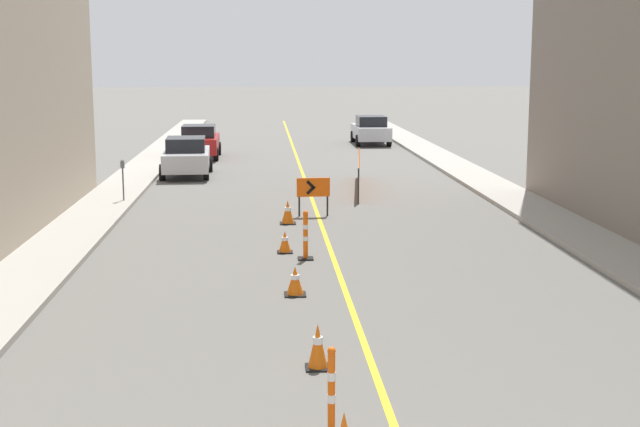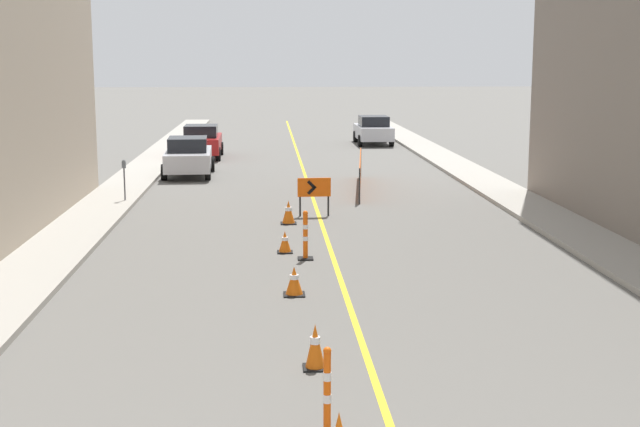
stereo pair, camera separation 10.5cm
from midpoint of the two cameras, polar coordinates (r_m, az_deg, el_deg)
The scene contains 15 objects.
lane_stripe at distance 36.25m, azimuth -0.86°, elevation 2.41°, with size 0.12×65.46×0.01m.
sidewalk_left at distance 36.57m, azimuth -11.55°, elevation 2.37°, with size 1.81×65.46×0.13m.
sidewalk_right at distance 37.17m, azimuth 9.66°, elevation 2.55°, with size 1.81×65.46×0.13m.
traffic_cone_third at distance 13.83m, azimuth -0.09°, elevation -8.51°, with size 0.38×0.38×0.71m.
traffic_cone_fourth at distance 18.00m, azimuth -1.50°, elevation -4.35°, with size 0.44×0.44×0.59m.
traffic_cone_fifth at distance 21.92m, azimuth -2.12°, elevation -1.83°, with size 0.38×0.38×0.54m.
traffic_cone_farthest at distance 25.74m, azimuth -1.92°, elevation 0.08°, with size 0.46×0.46×0.68m.
delineator_post_front at distance 11.38m, azimuth 0.73°, elevation -11.78°, with size 0.30×0.30×1.19m.
delineator_post_rear at distance 21.14m, azimuth -0.80°, elevation -1.60°, with size 0.37×0.37×1.18m.
arrow_barricade_primary at distance 26.91m, azimuth -0.27°, elevation 1.57°, with size 1.01×0.12×1.17m.
safety_mesh_fence at distance 32.55m, azimuth 2.68°, elevation 2.59°, with size 0.80×6.82×1.19m.
parked_car_curb_near at distance 36.64m, azimuth -8.34°, elevation 3.64°, with size 1.99×4.38×1.59m.
parked_car_curb_mid at distance 43.29m, azimuth -7.52°, elevation 4.60°, with size 1.94×4.32×1.59m.
parked_car_curb_far at distance 49.91m, azimuth 3.49°, elevation 5.36°, with size 1.93×4.31×1.59m.
parking_meter_near_curb at distance 29.80m, azimuth -12.33°, elevation 2.64°, with size 0.12×0.11×1.34m.
Camera 2 is at (-1.57, -3.18, 4.71)m, focal length 50.00 mm.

